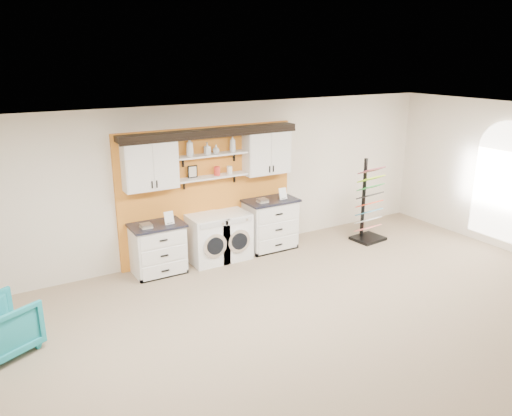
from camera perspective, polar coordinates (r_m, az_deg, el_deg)
floor at (r=6.57m, az=10.42°, el=-16.58°), size 10.00×10.00×0.00m
ceiling at (r=5.54m, az=11.98°, el=8.31°), size 10.00×10.00×0.00m
wall_back at (r=9.13m, az=-5.56°, el=3.03°), size 10.00×0.00×10.00m
accent_panel at (r=9.15m, az=-5.44°, el=1.77°), size 3.40×0.07×2.40m
upper_cabinet_left at (r=8.43m, az=-12.05°, el=4.90°), size 0.90×0.35×0.84m
upper_cabinet_right at (r=9.37m, az=1.20°, el=6.48°), size 0.90×0.35×0.84m
shelf_lower at (r=8.92m, az=-5.04°, el=3.57°), size 1.32×0.28×0.03m
shelf_upper at (r=8.84m, az=-5.11°, el=6.09°), size 1.32×0.28×0.03m
crown_molding at (r=8.78m, az=-5.22°, el=8.65°), size 3.30×0.41×0.13m
window_arched at (r=10.50m, az=26.27°, el=3.10°), size 0.06×1.10×2.25m
picture_frame at (r=8.80m, az=-7.26°, el=4.14°), size 0.18×0.02×0.22m
canister_red at (r=8.94m, az=-4.48°, el=4.24°), size 0.11×0.11×0.16m
canister_cream at (r=9.05m, az=-3.05°, el=4.37°), size 0.10×0.10×0.14m
base_cabinet_left at (r=8.71m, az=-11.14°, el=-4.56°), size 0.90×0.66×0.89m
base_cabinet_right at (r=9.60m, az=1.63°, el=-1.84°), size 1.01×0.66×0.99m
washer at (r=9.02m, az=-5.63°, el=-3.57°), size 0.63×0.71×0.87m
dryer at (r=9.22m, az=-2.93°, el=-3.08°), size 0.62×0.71×0.86m
sample_rack at (r=10.27m, az=12.73°, el=-0.77°), size 0.65×0.56×1.66m
armchair at (r=7.17m, az=-27.12°, el=-12.00°), size 1.02×1.01×0.70m
soap_bottle_a at (r=8.64m, az=-7.58°, el=6.96°), size 0.17×0.17×0.33m
soap_bottle_b at (r=8.78m, az=-5.59°, el=6.80°), size 0.10×0.10×0.21m
soap_bottle_c at (r=8.86m, az=-4.60°, el=6.73°), size 0.17×0.17×0.15m
soap_bottle_d at (r=8.99m, az=-2.69°, el=7.38°), size 0.13×0.12×0.29m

